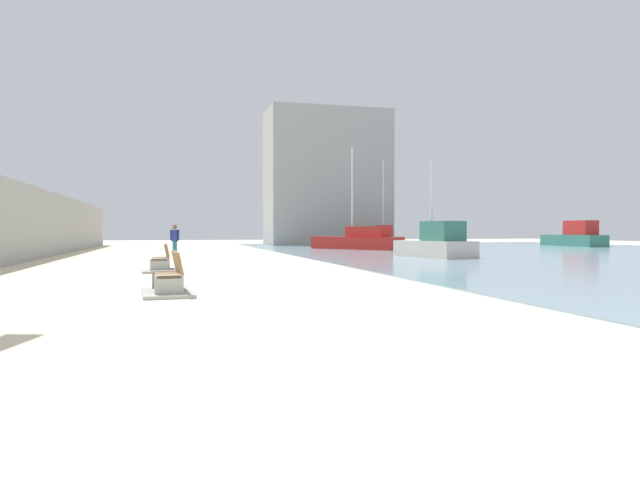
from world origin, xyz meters
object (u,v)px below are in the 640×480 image
(person_walking, at_px, (175,238))
(boat_mid_bay, at_px, (436,244))
(boat_outer, at_px, (384,238))
(boat_far_right, at_px, (358,240))
(bench_near, at_px, (168,284))
(boat_far_left, at_px, (575,237))
(bench_far, at_px, (161,265))

(person_walking, relative_size, boat_mid_bay, 0.34)
(boat_outer, bearing_deg, boat_far_right, -121.43)
(bench_near, bearing_deg, boat_far_right, 63.51)
(bench_near, relative_size, boat_outer, 0.28)
(person_walking, distance_m, boat_outer, 26.33)
(boat_outer, height_order, boat_mid_bay, boat_outer)
(bench_near, xyz_separation_m, boat_far_left, (35.17, 30.64, 0.63))
(bench_far, xyz_separation_m, boat_far_left, (35.44, 23.08, 0.63))
(boat_outer, xyz_separation_m, boat_far_right, (-5.43, -8.89, -0.05))
(bench_near, bearing_deg, boat_mid_bay, 46.24)
(boat_outer, distance_m, boat_far_right, 10.42)
(bench_far, distance_m, boat_far_right, 24.30)
(bench_near, distance_m, bench_far, 7.56)
(boat_far_right, xyz_separation_m, boat_far_left, (21.49, 3.19, 0.16))
(boat_far_left, bearing_deg, person_walking, -160.00)
(boat_outer, distance_m, boat_far_left, 17.04)
(bench_far, height_order, boat_outer, boat_outer)
(person_walking, xyz_separation_m, boat_far_left, (34.89, 12.70, -0.16))
(bench_far, bearing_deg, bench_near, -87.94)
(bench_near, relative_size, boat_mid_bay, 0.42)
(boat_outer, relative_size, boat_mid_bay, 1.50)
(bench_far, height_order, boat_far_left, boat_far_left)
(person_walking, bearing_deg, boat_far_left, 20.00)
(bench_near, xyz_separation_m, person_walking, (0.28, 17.94, 0.80))
(boat_far_right, distance_m, boat_far_left, 21.73)
(boat_far_left, bearing_deg, boat_far_right, -171.56)
(bench_near, bearing_deg, person_walking, 89.12)
(bench_near, distance_m, boat_mid_bay, 19.66)
(bench_near, distance_m, boat_outer, 41.06)
(boat_mid_bay, relative_size, boat_far_left, 0.71)
(bench_near, height_order, boat_mid_bay, boat_mid_bay)
(bench_near, xyz_separation_m, boat_mid_bay, (13.59, 14.19, 0.51))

